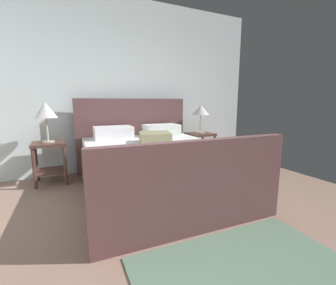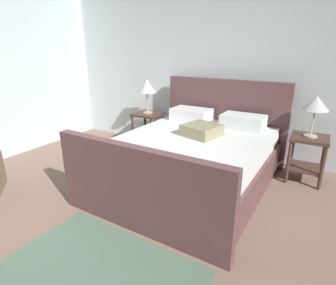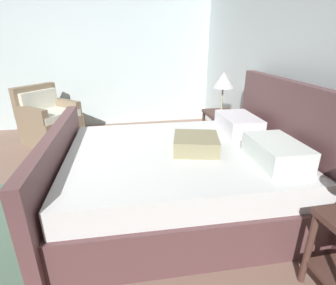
{
  "view_description": "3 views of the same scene",
  "coord_description": "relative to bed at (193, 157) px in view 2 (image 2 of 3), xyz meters",
  "views": [
    {
      "loc": [
        -0.87,
        -1.27,
        1.17
      ],
      "look_at": [
        0.33,
        1.23,
        0.68
      ],
      "focal_mm": 24.69,
      "sensor_mm": 36.0,
      "label": 1
    },
    {
      "loc": [
        1.51,
        -1.44,
        1.65
      ],
      "look_at": [
        0.04,
        1.19,
        0.61
      ],
      "focal_mm": 29.3,
      "sensor_mm": 36.0,
      "label": 2
    },
    {
      "loc": [
        2.43,
        0.9,
        1.59
      ],
      "look_at": [
        0.22,
        1.34,
        0.69
      ],
      "focal_mm": 27.93,
      "sensor_mm": 36.0,
      "label": 3
    }
  ],
  "objects": [
    {
      "name": "wall_back",
      "position": [
        -0.24,
        1.3,
        1.08
      ],
      "size": [
        5.47,
        0.12,
        2.87
      ],
      "primitive_type": "cube",
      "color": "silver",
      "rests_on": "ground"
    },
    {
      "name": "ground_plane",
      "position": [
        -0.24,
        -1.49,
        -0.36
      ],
      "size": [
        5.35,
        5.45,
        0.02
      ],
      "primitive_type": "cube",
      "color": "#876859"
    },
    {
      "name": "nightstand_left",
      "position": [
        -1.25,
        0.89,
        0.05
      ],
      "size": [
        0.44,
        0.44,
        0.6
      ],
      "color": "#4C3028",
      "rests_on": "ground"
    },
    {
      "name": "bed",
      "position": [
        0.0,
        0.0,
        0.0
      ],
      "size": [
        1.95,
        2.35,
        1.22
      ],
      "color": "brown",
      "rests_on": "ground"
    },
    {
      "name": "table_lamp_left",
      "position": [
        -1.25,
        0.89,
        0.69
      ],
      "size": [
        0.3,
        0.3,
        0.56
      ],
      "color": "#B7B293",
      "rests_on": "nightstand_left"
    },
    {
      "name": "table_lamp_right",
      "position": [
        1.24,
        0.79,
        0.66
      ],
      "size": [
        0.31,
        0.31,
        0.51
      ],
      "color": "#B7B293",
      "rests_on": "nightstand_right"
    },
    {
      "name": "area_rug",
      "position": [
        -0.0,
        -1.84,
        -0.35
      ],
      "size": [
        1.6,
        1.27,
        0.01
      ],
      "primitive_type": "cube",
      "rotation": [
        0.0,
        0.0,
        -0.04
      ],
      "color": "#56735F",
      "rests_on": "ground"
    },
    {
      "name": "nightstand_right",
      "position": [
        1.24,
        0.79,
        0.05
      ],
      "size": [
        0.44,
        0.44,
        0.6
      ],
      "color": "#4C3028",
      "rests_on": "ground"
    }
  ]
}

